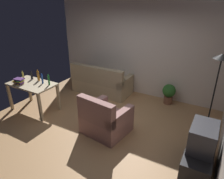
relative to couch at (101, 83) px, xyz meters
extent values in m
cube|color=tan|center=(0.89, -1.59, -0.32)|extent=(5.20, 4.40, 0.02)
cube|color=silver|center=(0.89, 0.61, 1.04)|extent=(5.20, 0.10, 2.70)
cube|color=tan|center=(0.00, 0.06, -0.11)|extent=(1.76, 0.84, 0.40)
cube|color=tan|center=(0.00, -0.28, 0.35)|extent=(1.76, 0.16, 0.52)
cube|color=tan|center=(0.80, 0.06, 0.20)|extent=(0.16, 0.84, 0.22)
cube|color=tan|center=(-0.80, 0.06, 0.20)|extent=(0.16, 0.84, 0.22)
cube|color=black|center=(3.14, -1.90, -0.07)|extent=(0.44, 1.10, 0.48)
cube|color=#2D2D33|center=(3.14, -1.90, 0.39)|extent=(0.40, 0.60, 0.44)
cube|color=black|center=(3.35, -1.90, 0.39)|extent=(0.01, 0.52, 0.36)
cylinder|color=black|center=(3.14, -0.70, -0.29)|extent=(0.26, 0.26, 0.03)
cylinder|color=black|center=(3.14, -0.70, 0.56)|extent=(0.03, 0.03, 1.68)
cone|color=black|center=(3.14, -0.70, 1.45)|extent=(0.32, 0.32, 0.10)
cube|color=#C6B28E|center=(-0.96, -1.77, 0.43)|extent=(1.21, 0.72, 0.04)
cube|color=tan|center=(-1.53, -2.08, 0.05)|extent=(0.06, 0.06, 0.72)
cube|color=tan|center=(-0.41, -2.09, 0.05)|extent=(0.06, 0.06, 0.72)
cube|color=tan|center=(-1.52, -1.46, 0.05)|extent=(0.06, 0.06, 0.72)
cube|color=tan|center=(-0.40, -1.47, 0.05)|extent=(0.06, 0.06, 0.72)
cylinder|color=brown|center=(2.02, 0.31, -0.20)|extent=(0.24, 0.24, 0.22)
sphere|color=#2D6B28|center=(2.02, 0.31, 0.08)|extent=(0.36, 0.36, 0.36)
cube|color=#996B66|center=(1.19, -1.68, -0.11)|extent=(1.01, 0.95, 0.40)
cube|color=#8C625D|center=(1.14, -2.02, 0.35)|extent=(0.91, 0.28, 0.52)
cube|color=#926661|center=(1.55, -1.73, 0.20)|extent=(0.27, 0.85, 0.22)
cube|color=#926661|center=(0.82, -1.63, 0.20)|extent=(0.27, 0.85, 0.22)
cylinder|color=#BCB24C|center=(-1.41, -1.65, 0.54)|extent=(0.05, 0.05, 0.17)
cylinder|color=#BCB24C|center=(-1.41, -1.65, 0.65)|extent=(0.02, 0.02, 0.04)
cylinder|color=black|center=(-1.19, -1.56, 0.55)|extent=(0.06, 0.06, 0.19)
cylinder|color=black|center=(-1.19, -1.56, 0.67)|extent=(0.03, 0.03, 0.04)
cylinder|color=#9E6019|center=(-0.95, -1.55, 0.58)|extent=(0.06, 0.06, 0.25)
cylinder|color=#9E6019|center=(-0.95, -1.55, 0.73)|extent=(0.03, 0.03, 0.04)
cylinder|color=#2347A3|center=(-0.72, -1.63, 0.56)|extent=(0.05, 0.05, 0.22)
cylinder|color=#2347A3|center=(-0.72, -1.63, 0.70)|extent=(0.02, 0.02, 0.04)
cylinder|color=#1E722D|center=(-0.51, -1.62, 0.57)|extent=(0.05, 0.05, 0.24)
cylinder|color=#1E722D|center=(-0.51, -1.62, 0.71)|extent=(0.02, 0.02, 0.04)
cube|color=#B7932D|center=(-1.23, -1.94, 0.47)|extent=(0.23, 0.21, 0.03)
cube|color=#593372|center=(-1.20, -1.97, 0.49)|extent=(0.24, 0.16, 0.03)
cube|color=#B7932D|center=(-1.23, -1.96, 0.52)|extent=(0.27, 0.22, 0.02)
cube|color=#236B33|center=(-1.22, -1.95, 0.55)|extent=(0.22, 0.21, 0.03)
cube|color=#593372|center=(-1.21, -1.94, 0.58)|extent=(0.27, 0.21, 0.03)
camera|label=1|loc=(3.19, -5.01, 2.48)|focal=33.21mm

